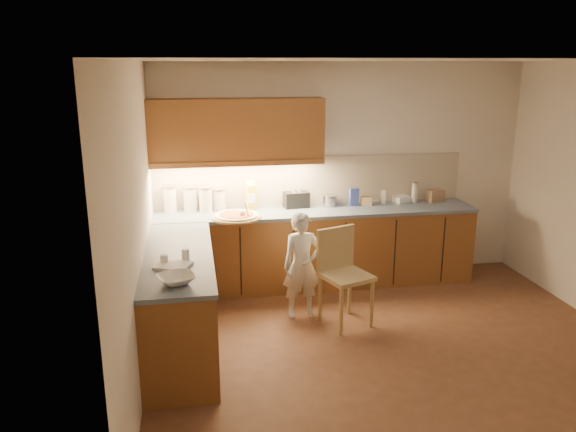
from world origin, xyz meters
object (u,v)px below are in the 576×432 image
at_px(pizza_on_board, 237,216).
at_px(child, 302,265).
at_px(oil_jug, 251,196).
at_px(wooden_chair, 342,269).
at_px(toaster, 296,200).

relative_size(pizza_on_board, child, 0.48).
distance_m(pizza_on_board, oil_jug, 0.44).
height_order(pizza_on_board, oil_jug, oil_jug).
xyz_separation_m(wooden_chair, oil_jug, (-0.78, 1.20, 0.51)).
xyz_separation_m(child, toaster, (0.12, 0.99, 0.46)).
xyz_separation_m(pizza_on_board, wooden_chair, (0.98, -0.83, -0.38)).
bearing_deg(child, wooden_chair, -33.28).
bearing_deg(oil_jug, child, -67.43).
bearing_deg(wooden_chair, oil_jug, 102.85).
bearing_deg(toaster, wooden_chair, -85.40).
height_order(child, toaster, child).
bearing_deg(oil_jug, wooden_chair, -56.91).
xyz_separation_m(pizza_on_board, child, (0.61, -0.62, -0.39)).
relative_size(child, toaster, 3.62).
bearing_deg(child, oil_jug, 108.62).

